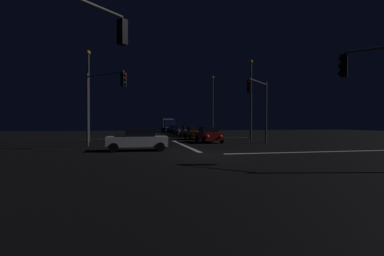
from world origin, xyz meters
name	(u,v)px	position (x,y,z in m)	size (l,w,h in m)	color
ground	(205,155)	(0.00, 0.00, -0.05)	(120.00, 120.00, 0.10)	black
stop_line_north	(183,145)	(0.00, 7.79, 0.00)	(0.35, 13.31, 0.01)	white
centre_line_ns	(168,138)	(0.00, 19.39, 0.00)	(22.00, 0.15, 0.01)	yellow
crosswalk_bar_east	(317,152)	(7.89, 0.00, 0.00)	(13.31, 0.40, 0.01)	white
sedan_red	(209,135)	(3.16, 10.85, 0.80)	(2.02, 4.33, 1.57)	maroon
sedan_orange	(195,133)	(3.01, 16.76, 0.80)	(2.02, 4.33, 1.57)	#C66014
sedan_silver	(188,131)	(3.35, 22.76, 0.80)	(2.02, 4.33, 1.57)	#B7B7BC
sedan_gray	(181,130)	(3.27, 28.71, 0.80)	(2.02, 4.33, 1.57)	slate
sedan_blue	(177,130)	(3.45, 34.84, 0.80)	(2.02, 4.33, 1.57)	navy
sedan_black	(173,129)	(3.62, 41.44, 0.80)	(2.02, 4.33, 1.57)	black
box_truck	(168,124)	(3.43, 48.77, 1.71)	(2.68, 8.28, 3.08)	navy
sedan_white_crossing	(138,139)	(-4.07, 3.33, 0.80)	(4.33, 2.02, 1.57)	silver
traffic_signal_ne	(259,99)	(6.87, 6.87, 4.15)	(3.34, 3.34, 5.99)	#4C4C51
traffic_signal_nw	(102,94)	(-6.86, 6.86, 4.30)	(3.42, 3.42, 6.21)	#4C4C51
traffic_signal_sw	(59,43)	(-6.78, -6.78, 4.63)	(3.73, 3.73, 6.68)	#4C4C51
streetlamp_left_near	(89,90)	(-8.89, 13.39, 5.40)	(0.44, 0.44, 9.40)	#424247
streetlamp_right_near	(251,94)	(8.89, 13.39, 5.32)	(0.44, 0.44, 9.25)	#424247
streetlamp_right_far	(213,101)	(8.89, 29.39, 5.72)	(0.44, 0.44, 10.04)	#424247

